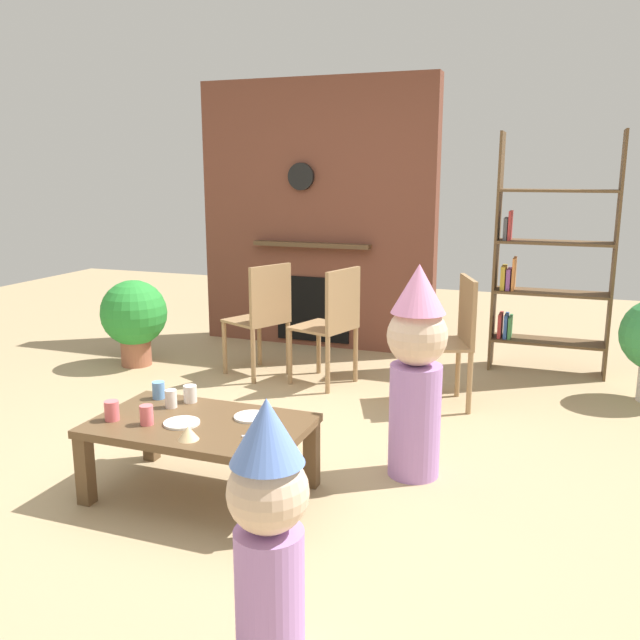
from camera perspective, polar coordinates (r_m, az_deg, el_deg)
ground_plane at (r=3.86m, az=-4.23°, el=-11.99°), size 12.00×12.00×0.00m
brick_fireplace_feature at (r=6.20m, az=-0.31°, el=8.74°), size 2.20×0.28×2.40m
bookshelf at (r=5.64m, az=18.53°, el=4.44°), size 0.90×0.28×1.90m
coffee_table at (r=3.44m, az=-10.11°, el=-9.39°), size 1.06×0.64×0.39m
paper_cup_near_left at (r=3.69m, az=-10.93°, el=-6.15°), size 0.07×0.07×0.09m
paper_cup_near_right at (r=3.78m, az=-13.50°, el=-5.80°), size 0.07×0.07×0.09m
paper_cup_center at (r=3.52m, az=-17.21°, el=-7.34°), size 0.07×0.07×0.10m
paper_cup_far_left at (r=3.42m, az=-14.46°, el=-7.79°), size 0.06×0.06×0.10m
paper_cup_far_right at (r=3.63m, az=-12.50°, el=-6.51°), size 0.06×0.06×0.10m
paper_plate_front at (r=3.40m, az=-11.62°, el=-8.53°), size 0.18×0.18×0.01m
paper_plate_rear at (r=3.43m, az=-5.84°, el=-8.14°), size 0.17×0.17×0.01m
birthday_cake_slice at (r=3.20m, az=-11.09°, el=-9.34°), size 0.10×0.10×0.07m
table_fork at (r=3.21m, az=-5.30°, el=-9.66°), size 0.13×0.10×0.01m
child_with_cone_hat at (r=2.21m, az=-4.37°, el=-17.48°), size 0.26×0.26×0.94m
child_in_pink at (r=3.55m, az=8.15°, el=-3.92°), size 0.32×0.32×1.14m
dining_chair_left at (r=5.27m, az=-4.83°, el=0.56°), size 0.53×0.53×0.90m
dining_chair_middle at (r=5.04m, az=1.09°, el=0.03°), size 0.50×0.50×0.90m
dining_chair_right at (r=4.69m, az=11.17°, el=-1.15°), size 0.52×0.52×0.90m
potted_plant_short at (r=5.80m, az=-15.47°, el=0.34°), size 0.55×0.55×0.72m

